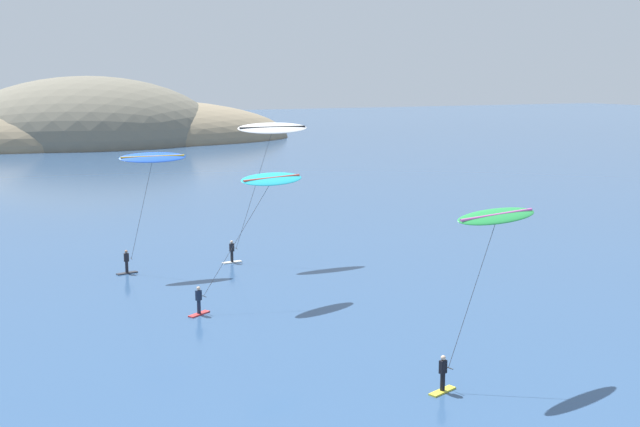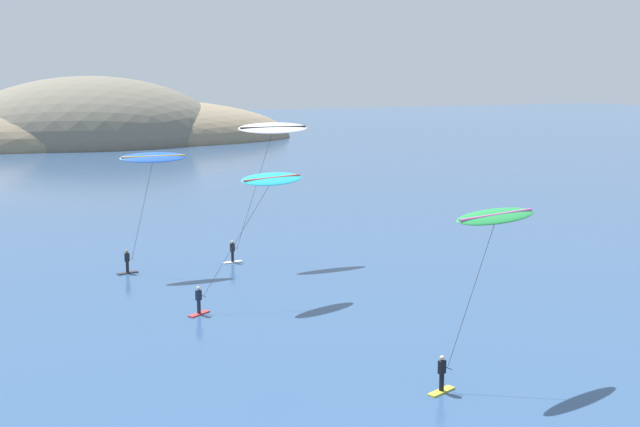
{
  "view_description": "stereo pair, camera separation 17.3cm",
  "coord_description": "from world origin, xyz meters",
  "px_view_note": "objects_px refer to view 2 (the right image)",
  "views": [
    {
      "loc": [
        -16.25,
        -16.15,
        13.89
      ],
      "look_at": [
        4.79,
        25.79,
        5.84
      ],
      "focal_mm": 45.0,
      "sensor_mm": 36.0,
      "label": 1
    },
    {
      "loc": [
        -16.09,
        -16.23,
        13.89
      ],
      "look_at": [
        4.79,
        25.79,
        5.84
      ],
      "focal_mm": 45.0,
      "sensor_mm": 36.0,
      "label": 2
    }
  ],
  "objects_px": {
    "kitesurfer_white": "(271,136)",
    "kitesurfer_cyan": "(267,188)",
    "kitesurfer_blue": "(151,166)",
    "kitesurfer_green": "(492,231)"
  },
  "relations": [
    {
      "from": "kitesurfer_white",
      "to": "kitesurfer_cyan",
      "type": "relative_size",
      "value": 1.21
    },
    {
      "from": "kitesurfer_cyan",
      "to": "kitesurfer_white",
      "type": "bearing_deg",
      "value": 65.66
    },
    {
      "from": "kitesurfer_blue",
      "to": "kitesurfer_cyan",
      "type": "xyz_separation_m",
      "value": [
        4.55,
        -10.3,
        -0.54
      ]
    },
    {
      "from": "kitesurfer_white",
      "to": "kitesurfer_green",
      "type": "height_order",
      "value": "kitesurfer_white"
    },
    {
      "from": "kitesurfer_cyan",
      "to": "kitesurfer_green",
      "type": "height_order",
      "value": "kitesurfer_cyan"
    },
    {
      "from": "kitesurfer_white",
      "to": "kitesurfer_green",
      "type": "bearing_deg",
      "value": -91.49
    },
    {
      "from": "kitesurfer_blue",
      "to": "kitesurfer_cyan",
      "type": "relative_size",
      "value": 0.99
    },
    {
      "from": "kitesurfer_blue",
      "to": "kitesurfer_green",
      "type": "xyz_separation_m",
      "value": [
        8.44,
        -27.37,
        -0.61
      ]
    },
    {
      "from": "kitesurfer_cyan",
      "to": "kitesurfer_green",
      "type": "relative_size",
      "value": 1.1
    },
    {
      "from": "kitesurfer_green",
      "to": "kitesurfer_white",
      "type": "bearing_deg",
      "value": 88.51
    }
  ]
}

